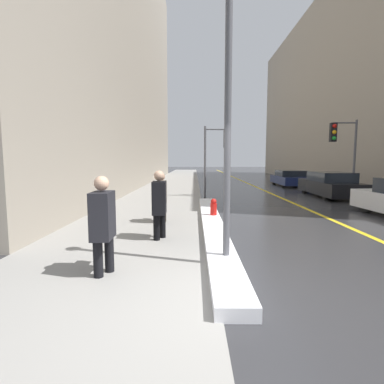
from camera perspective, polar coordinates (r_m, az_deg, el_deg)
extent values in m
plane|color=#2D2D30|center=(4.18, 5.40, -20.54)|extent=(160.00, 160.00, 0.00)
cube|color=gray|center=(18.89, -4.60, 0.39)|extent=(4.00, 80.00, 0.01)
cube|color=gold|center=(19.31, 13.43, 0.36)|extent=(0.16, 80.00, 0.00)
cube|color=white|center=(8.37, 3.92, -6.19)|extent=(0.55, 9.82, 0.19)
cube|color=gray|center=(26.28, -15.94, 26.22)|extent=(6.00, 36.00, 22.03)
cube|color=gray|center=(29.58, 28.59, 16.93)|extent=(6.00, 36.00, 15.61)
cylinder|color=#515156|center=(5.24, 6.79, 10.70)|extent=(0.12, 0.12, 4.60)
cylinder|color=#515156|center=(15.27, 2.50, 5.74)|extent=(0.11, 0.11, 3.57)
cylinder|color=#515156|center=(15.42, 4.61, 11.81)|extent=(1.10, 0.15, 0.07)
cube|color=black|center=(15.47, 6.64, 10.10)|extent=(0.31, 0.22, 0.90)
sphere|color=red|center=(15.61, 6.57, 11.12)|extent=(0.19, 0.19, 0.19)
sphere|color=orange|center=(15.58, 6.56, 10.07)|extent=(0.19, 0.19, 0.19)
sphere|color=green|center=(15.57, 6.55, 9.01)|extent=(0.19, 0.19, 0.19)
cylinder|color=#515156|center=(16.60, 28.54, 5.45)|extent=(0.11, 0.11, 3.80)
cylinder|color=#515156|center=(16.44, 27.14, 11.65)|extent=(1.10, 0.08, 0.07)
cube|color=black|center=(16.15, 25.30, 10.24)|extent=(0.30, 0.20, 0.90)
sphere|color=red|center=(16.07, 25.53, 11.28)|extent=(0.19, 0.19, 0.19)
sphere|color=orange|center=(16.04, 25.48, 10.26)|extent=(0.19, 0.19, 0.19)
sphere|color=green|center=(16.02, 25.44, 9.24)|extent=(0.19, 0.19, 0.19)
cylinder|color=black|center=(5.25, -15.52, -10.03)|extent=(0.15, 0.15, 0.87)
cylinder|color=black|center=(5.06, -17.50, -10.71)|extent=(0.15, 0.15, 0.87)
cube|color=black|center=(5.03, -16.68, -4.28)|extent=(0.33, 0.54, 0.76)
sphere|color=tan|center=(4.97, -16.86, 1.60)|extent=(0.24, 0.24, 0.24)
cube|color=black|center=(5.40, -15.64, -5.31)|extent=(0.11, 0.22, 0.28)
cylinder|color=black|center=(7.26, -5.66, -5.35)|extent=(0.15, 0.15, 0.88)
cylinder|color=black|center=(7.04, -6.77, -5.73)|extent=(0.15, 0.15, 0.88)
cube|color=black|center=(7.06, -6.25, -1.09)|extent=(0.33, 0.54, 0.77)
sphere|color=tan|center=(7.01, -6.30, 3.13)|extent=(0.24, 0.24, 0.24)
cylinder|color=#2A241B|center=(9.11, -5.38, -3.24)|extent=(0.14, 0.14, 0.80)
cylinder|color=#2A241B|center=(8.91, -6.23, -3.47)|extent=(0.14, 0.14, 0.80)
cube|color=#473D2D|center=(8.94, -5.83, -0.12)|extent=(0.30, 0.50, 0.70)
sphere|color=tan|center=(8.90, -5.87, 2.93)|extent=(0.22, 0.22, 0.22)
cube|color=black|center=(9.29, -5.68, -0.82)|extent=(0.11, 0.22, 0.28)
cylinder|color=black|center=(12.36, 30.27, -1.84)|extent=(0.23, 0.71, 0.70)
cube|color=black|center=(17.12, 24.71, 0.83)|extent=(1.94, 4.92, 0.65)
cube|color=black|center=(16.97, 24.94, 2.67)|extent=(1.71, 2.58, 0.47)
cylinder|color=black|center=(18.28, 20.72, 0.85)|extent=(0.23, 0.67, 0.66)
cylinder|color=black|center=(18.80, 25.11, 0.81)|extent=(0.23, 0.67, 0.66)
cylinder|color=black|center=(15.46, 24.17, -0.17)|extent=(0.23, 0.67, 0.66)
cylinder|color=black|center=(16.08, 29.19, -0.19)|extent=(0.23, 0.67, 0.66)
cube|color=navy|center=(23.22, 18.06, 2.22)|extent=(1.99, 4.61, 0.56)
cube|color=black|center=(23.09, 18.18, 3.41)|extent=(1.77, 2.42, 0.43)
cylinder|color=black|center=(24.39, 15.36, 2.25)|extent=(0.22, 0.67, 0.67)
cylinder|color=black|center=(24.80, 18.96, 2.20)|extent=(0.22, 0.67, 0.67)
cylinder|color=black|center=(21.66, 17.02, 1.74)|extent=(0.22, 0.67, 0.67)
cylinder|color=black|center=(22.12, 21.03, 1.69)|extent=(0.22, 0.67, 0.67)
cylinder|color=red|center=(9.25, 4.12, -3.89)|extent=(0.20, 0.20, 0.55)
sphere|color=red|center=(9.20, 4.14, -1.83)|extent=(0.18, 0.18, 0.18)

